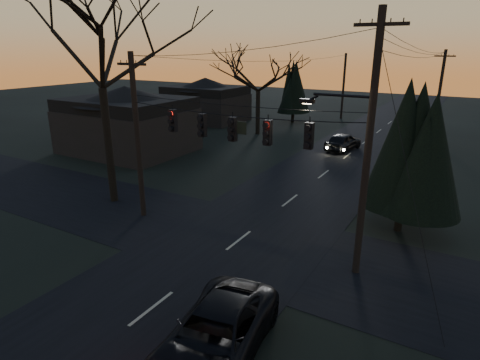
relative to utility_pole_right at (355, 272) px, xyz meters
The scene contains 15 objects.
main_road 11.41m from the utility_pole_right, 118.81° to the left, with size 8.00×120.00×0.02m, color black.
cross_road 5.50m from the utility_pole_right, behind, with size 60.00×7.00×0.02m, color black.
utility_pole_right is the anchor object (origin of this frame).
utility_pole_left 11.50m from the utility_pole_right, behind, with size 1.80×0.30×8.50m, color black, non-canonical shape.
utility_pole_far_r 28.00m from the utility_pole_right, 90.00° to the left, with size 1.80×0.30×8.50m, color black, non-canonical shape.
utility_pole_far_l 37.79m from the utility_pole_right, 107.72° to the left, with size 0.30×0.30×8.00m, color black, non-canonical shape.
span_signal_assembly 7.84m from the utility_pole_right, behind, with size 11.50×0.44×1.47m.
bare_tree_left 17.21m from the utility_pole_right, behind, with size 9.71×9.71×13.12m.
evergreen_right 6.54m from the utility_pole_right, 81.26° to the left, with size 4.32×4.32×7.21m.
bare_tree_dist 28.12m from the utility_pole_right, 126.27° to the left, with size 6.86×6.86×8.90m.
evergreen_dist 34.42m from the utility_pole_right, 117.48° to the left, with size 3.15×3.15×6.56m.
house_left_near 24.78m from the utility_pole_right, 156.04° to the left, with size 10.00×8.00×5.60m.
house_left_far 36.51m from the utility_pole_right, 134.44° to the left, with size 9.00×7.00×5.20m.
suv_near 7.18m from the utility_pole_right, 108.80° to the right, with size 2.49×5.40×1.50m, color black.
sedan_oncoming_a 20.73m from the utility_pole_right, 108.07° to the left, with size 1.82×4.52×1.54m, color black.
Camera 1 is at (8.65, -4.68, 8.67)m, focal length 30.00 mm.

